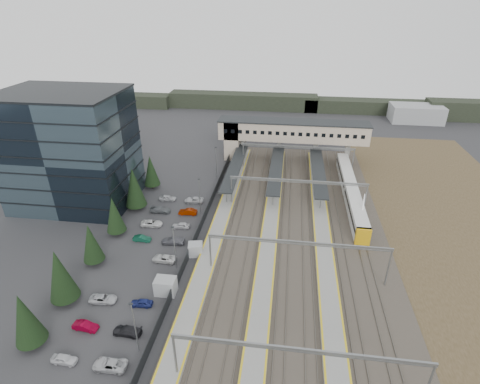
# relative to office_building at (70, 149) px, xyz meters

# --- Properties ---
(ground) EXTENTS (220.00, 220.00, 0.00)m
(ground) POSITION_rel_office_building_xyz_m (36.00, -12.00, -12.19)
(ground) COLOR #2B2B2D
(ground) RESTS_ON ground
(office_building) EXTENTS (24.30, 18.30, 24.30)m
(office_building) POSITION_rel_office_building_xyz_m (0.00, 0.00, 0.00)
(office_building) COLOR #40535E
(office_building) RESTS_ON ground
(conifer_row) EXTENTS (4.42, 49.82, 9.50)m
(conifer_row) POSITION_rel_office_building_xyz_m (14.00, -15.86, -7.36)
(conifer_row) COLOR black
(conifer_row) RESTS_ON ground
(car_park) EXTENTS (10.51, 44.59, 1.28)m
(car_park) POSITION_rel_office_building_xyz_m (22.88, -16.89, -11.59)
(car_park) COLOR silver
(car_park) RESTS_ON ground
(lampposts) EXTENTS (0.50, 53.25, 8.07)m
(lampposts) POSITION_rel_office_building_xyz_m (28.00, -10.75, -7.86)
(lampposts) COLOR gray
(lampposts) RESTS_ON ground
(fence) EXTENTS (0.08, 90.00, 2.00)m
(fence) POSITION_rel_office_building_xyz_m (29.50, -7.00, -11.19)
(fence) COLOR #26282B
(fence) RESTS_ON ground
(relay_cabin_near) EXTENTS (3.17, 2.33, 2.63)m
(relay_cabin_near) POSITION_rel_office_building_xyz_m (28.23, -26.26, -10.87)
(relay_cabin_near) COLOR #939598
(relay_cabin_near) RESTS_ON ground
(relay_cabin_far) EXTENTS (2.85, 2.52, 2.28)m
(relay_cabin_far) POSITION_rel_office_building_xyz_m (30.45, -16.19, -11.05)
(relay_cabin_far) COLOR #939598
(relay_cabin_far) RESTS_ON ground
(rail_corridor) EXTENTS (34.00, 90.00, 0.92)m
(rail_corridor) POSITION_rel_office_building_xyz_m (45.34, -7.00, -11.90)
(rail_corridor) COLOR #322E27
(rail_corridor) RESTS_ON ground
(canopies) EXTENTS (23.10, 30.00, 3.28)m
(canopies) POSITION_rel_office_building_xyz_m (43.00, 15.00, -8.27)
(canopies) COLOR black
(canopies) RESTS_ON ground
(footbridge) EXTENTS (40.40, 6.40, 11.20)m
(footbridge) POSITION_rel_office_building_xyz_m (43.70, 30.00, -4.26)
(footbridge) COLOR tan
(footbridge) RESTS_ON ground
(gantries) EXTENTS (28.40, 62.28, 7.17)m
(gantries) POSITION_rel_office_building_xyz_m (48.00, -9.00, -6.20)
(gantries) COLOR gray
(gantries) RESTS_ON ground
(train) EXTENTS (2.69, 37.33, 3.38)m
(train) POSITION_rel_office_building_xyz_m (60.00, 8.68, -10.27)
(train) COLOR silver
(train) RESTS_ON ground
(billboard) EXTENTS (1.25, 5.33, 4.49)m
(billboard) POSITION_rel_office_building_xyz_m (61.29, 0.10, -9.22)
(billboard) COLOR gray
(billboard) RESTS_ON ground
(scrub_east) EXTENTS (34.00, 120.00, 0.06)m
(scrub_east) POSITION_rel_office_building_xyz_m (81.00, -7.00, -12.16)
(scrub_east) COLOR #43361E
(scrub_east) RESTS_ON ground
(treeline_far) EXTENTS (170.00, 19.00, 7.00)m
(treeline_far) POSITION_rel_office_building_xyz_m (59.81, 80.28, -9.24)
(treeline_far) COLOR black
(treeline_far) RESTS_ON ground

